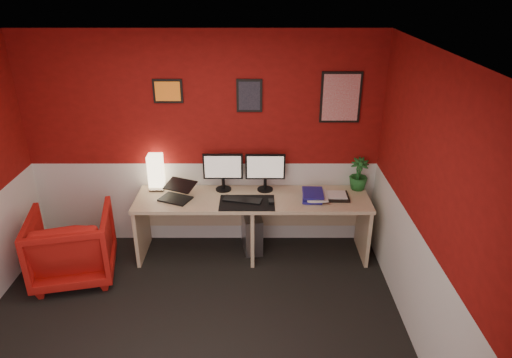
% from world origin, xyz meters
% --- Properties ---
extents(ground, '(4.00, 3.50, 0.01)m').
position_xyz_m(ground, '(0.00, 0.00, 0.00)').
color(ground, black).
rests_on(ground, ground).
extents(ceiling, '(4.00, 3.50, 0.01)m').
position_xyz_m(ceiling, '(0.00, 0.00, 2.50)').
color(ceiling, white).
rests_on(ceiling, ground).
extents(wall_back, '(4.00, 0.01, 2.50)m').
position_xyz_m(wall_back, '(0.00, 1.75, 1.25)').
color(wall_back, maroon).
rests_on(wall_back, ground).
extents(wall_right, '(0.01, 3.50, 2.50)m').
position_xyz_m(wall_right, '(2.00, 0.00, 1.25)').
color(wall_right, maroon).
rests_on(wall_right, ground).
extents(wainscot_back, '(4.00, 0.01, 1.00)m').
position_xyz_m(wainscot_back, '(0.00, 1.75, 0.50)').
color(wainscot_back, silver).
rests_on(wainscot_back, ground).
extents(wainscot_right, '(0.01, 3.50, 1.00)m').
position_xyz_m(wainscot_right, '(2.00, 0.00, 0.50)').
color(wainscot_right, silver).
rests_on(wainscot_right, ground).
extents(desk, '(2.60, 0.65, 0.73)m').
position_xyz_m(desk, '(0.56, 1.41, 0.36)').
color(desk, tan).
rests_on(desk, ground).
extents(shoji_lamp, '(0.16, 0.16, 0.40)m').
position_xyz_m(shoji_lamp, '(-0.54, 1.63, 0.93)').
color(shoji_lamp, '#FFE5B2').
rests_on(shoji_lamp, desk).
extents(laptop, '(0.39, 0.34, 0.22)m').
position_xyz_m(laptop, '(-0.29, 1.36, 0.84)').
color(laptop, black).
rests_on(laptop, desk).
extents(monitor_left, '(0.45, 0.06, 0.58)m').
position_xyz_m(monitor_left, '(0.23, 1.61, 1.02)').
color(monitor_left, black).
rests_on(monitor_left, desk).
extents(monitor_right, '(0.45, 0.06, 0.58)m').
position_xyz_m(monitor_right, '(0.71, 1.60, 1.02)').
color(monitor_right, black).
rests_on(monitor_right, desk).
extents(desk_mat, '(0.60, 0.38, 0.01)m').
position_xyz_m(desk_mat, '(0.50, 1.28, 0.73)').
color(desk_mat, black).
rests_on(desk_mat, desk).
extents(keyboard, '(0.44, 0.23, 0.02)m').
position_xyz_m(keyboard, '(0.45, 1.32, 0.74)').
color(keyboard, black).
rests_on(keyboard, desk_mat).
extents(mouse, '(0.07, 0.10, 0.03)m').
position_xyz_m(mouse, '(0.76, 1.27, 0.75)').
color(mouse, black).
rests_on(mouse, desk_mat).
extents(book_bottom, '(0.25, 0.31, 0.03)m').
position_xyz_m(book_bottom, '(1.11, 1.38, 0.74)').
color(book_bottom, navy).
rests_on(book_bottom, desk).
extents(book_middle, '(0.24, 0.32, 0.02)m').
position_xyz_m(book_middle, '(1.15, 1.38, 0.77)').
color(book_middle, silver).
rests_on(book_middle, book_bottom).
extents(book_top, '(0.24, 0.31, 0.03)m').
position_xyz_m(book_top, '(1.11, 1.39, 0.79)').
color(book_top, navy).
rests_on(book_top, book_middle).
extents(zen_tray, '(0.36, 0.26, 0.03)m').
position_xyz_m(zen_tray, '(1.45, 1.41, 0.74)').
color(zen_tray, black).
rests_on(zen_tray, desk).
extents(potted_plant, '(0.24, 0.24, 0.37)m').
position_xyz_m(potted_plant, '(1.77, 1.63, 0.92)').
color(potted_plant, '#19591E').
rests_on(potted_plant, desk).
extents(pc_tower, '(0.27, 0.47, 0.45)m').
position_xyz_m(pc_tower, '(0.55, 1.54, 0.23)').
color(pc_tower, '#99999E').
rests_on(pc_tower, ground).
extents(armchair, '(0.97, 0.99, 0.76)m').
position_xyz_m(armchair, '(-1.35, 0.98, 0.38)').
color(armchair, '#B21711').
rests_on(armchair, ground).
extents(art_left, '(0.32, 0.02, 0.26)m').
position_xyz_m(art_left, '(-0.35, 1.74, 1.85)').
color(art_left, orange).
rests_on(art_left, wall_back).
extents(art_center, '(0.28, 0.02, 0.36)m').
position_xyz_m(art_center, '(0.53, 1.74, 1.80)').
color(art_center, black).
rests_on(art_center, wall_back).
extents(art_right, '(0.44, 0.02, 0.56)m').
position_xyz_m(art_right, '(1.52, 1.74, 1.78)').
color(art_right, red).
rests_on(art_right, wall_back).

